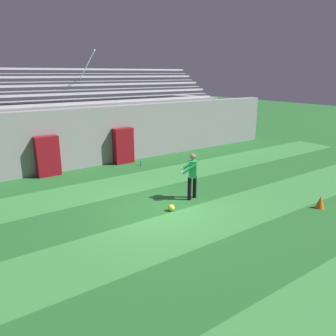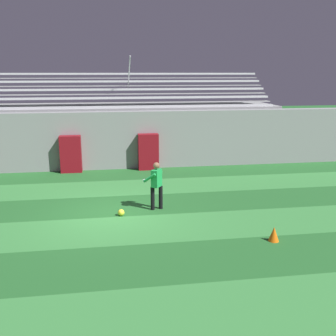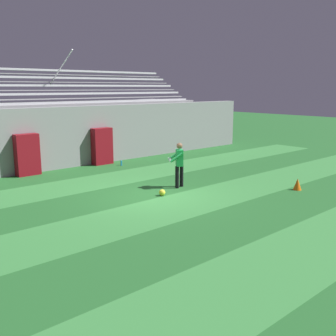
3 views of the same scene
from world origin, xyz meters
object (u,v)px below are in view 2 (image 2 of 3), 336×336
traffic_cone (274,234)px  padding_pillar_gate_right (148,152)px  goalkeeper (156,183)px  padding_pillar_gate_left (71,154)px  soccer_ball (121,213)px  water_bottle (160,171)px

traffic_cone → padding_pillar_gate_right: bearing=106.5°
padding_pillar_gate_right → goalkeeper: 5.77m
padding_pillar_gate_left → padding_pillar_gate_right: size_ratio=1.00×
soccer_ball → water_bottle: size_ratio=0.92×
padding_pillar_gate_right → goalkeeper: size_ratio=1.05×
padding_pillar_gate_right → traffic_cone: padding_pillar_gate_right is taller
goalkeeper → soccer_ball: 1.57m
traffic_cone → padding_pillar_gate_left: bearing=125.4°
padding_pillar_gate_left → padding_pillar_gate_right: (3.68, 0.00, 0.00)m
goalkeeper → soccer_ball: size_ratio=7.59×
traffic_cone → goalkeeper: bearing=133.3°
soccer_ball → traffic_cone: traffic_cone is taller
goalkeeper → water_bottle: bearing=80.8°
padding_pillar_gate_right → soccer_ball: (-1.55, -6.23, -0.77)m
padding_pillar_gate_left → padding_pillar_gate_right: bearing=0.0°
padding_pillar_gate_right → goalkeeper: padding_pillar_gate_right is taller
goalkeeper → water_bottle: size_ratio=6.96×
padding_pillar_gate_right → traffic_cone: bearing=-73.5°
goalkeeper → traffic_cone: 4.38m
padding_pillar_gate_right → soccer_ball: bearing=-104.0°
padding_pillar_gate_left → padding_pillar_gate_right: 3.68m
padding_pillar_gate_left → soccer_ball: bearing=-71.1°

